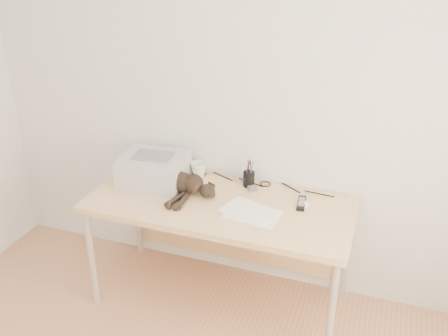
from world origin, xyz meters
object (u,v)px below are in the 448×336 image
at_px(mug, 199,170).
at_px(pen_cup, 249,179).
at_px(desk, 224,214).
at_px(mouse, 304,203).
at_px(printer, 154,169).
at_px(cat, 174,182).

height_order(mug, pen_cup, pen_cup).
relative_size(desk, mouse, 16.08).
relative_size(printer, pen_cup, 2.35).
xyz_separation_m(pen_cup, mouse, (0.38, -0.13, -0.04)).
distance_m(desk, mug, 0.36).
relative_size(mug, pen_cup, 0.57).
distance_m(pen_cup, mouse, 0.40).
bearing_deg(pen_cup, mug, 176.56).
bearing_deg(mouse, printer, -170.15).
bearing_deg(mouse, mug, 177.16).
xyz_separation_m(printer, pen_cup, (0.59, 0.15, -0.04)).
height_order(cat, mouse, cat).
relative_size(desk, cat, 2.56).
bearing_deg(pen_cup, printer, -165.92).
bearing_deg(mug, pen_cup, -3.44).
xyz_separation_m(desk, cat, (-0.32, -0.05, 0.20)).
bearing_deg(pen_cup, cat, -152.47).
bearing_deg(desk, cat, -171.53).
xyz_separation_m(cat, mouse, (0.80, 0.09, -0.05)).
height_order(cat, pen_cup, pen_cup).
bearing_deg(printer, mouse, 1.23).
relative_size(pen_cup, mouse, 1.87).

